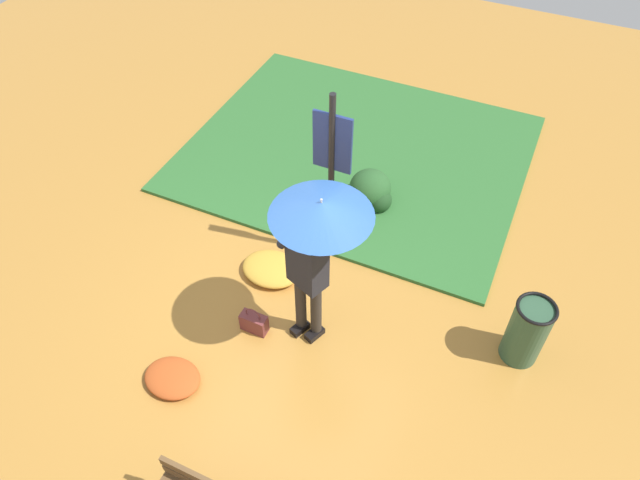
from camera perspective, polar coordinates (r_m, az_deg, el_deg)
The scene contains 9 objects.
ground_plane at distance 6.62m, azimuth -2.89°, elevation -9.05°, with size 18.00×18.00×0.00m, color #B27A33.
grass_verge at distance 8.78m, azimuth 3.55°, elevation 8.51°, with size 4.80×4.00×0.05m.
person_with_umbrella at distance 5.40m, azimuth -0.50°, elevation 0.34°, with size 0.96×0.96×2.04m.
info_sign_post at distance 6.36m, azimuth 1.16°, elevation 7.60°, with size 0.44×0.07×2.30m.
handbag at distance 6.58m, azimuth -6.43°, elevation -7.98°, with size 0.30×0.14×0.37m.
trash_bin at distance 6.48m, azimuth 19.48°, elevation -8.37°, with size 0.42×0.42×0.83m.
shrub_cluster at distance 7.85m, azimuth 5.06°, elevation 4.82°, with size 0.61×0.56×0.50m.
leaf_pile_near_person at distance 6.42m, azimuth -14.15°, elevation -12.87°, with size 0.61×0.49×0.13m.
leaf_pile_by_bench at distance 7.09m, azimuth -4.75°, elevation -2.81°, with size 0.72×0.58×0.16m.
Camera 1 is at (1.82, -3.22, 5.48)m, focal length 32.91 mm.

